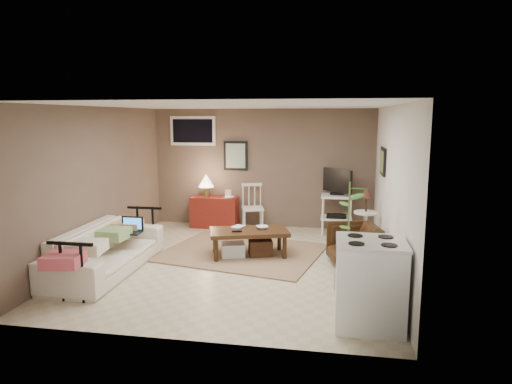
% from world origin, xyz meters
% --- Properties ---
extents(floor, '(5.00, 5.00, 0.00)m').
position_xyz_m(floor, '(0.00, 0.00, 0.00)').
color(floor, '#C1B293').
rests_on(floor, ground).
extents(art_back, '(0.50, 0.03, 0.60)m').
position_xyz_m(art_back, '(-0.55, 2.48, 1.45)').
color(art_back, black).
extents(art_right, '(0.03, 0.60, 0.45)m').
position_xyz_m(art_right, '(2.23, 1.05, 1.52)').
color(art_right, black).
extents(window, '(0.96, 0.03, 0.60)m').
position_xyz_m(window, '(-1.45, 2.48, 1.95)').
color(window, silver).
extents(rug, '(2.86, 2.47, 0.02)m').
position_xyz_m(rug, '(-0.04, 0.54, 0.01)').
color(rug, '#8B6D51').
rests_on(rug, floor).
extents(coffee_table, '(1.38, 0.98, 0.47)m').
position_xyz_m(coffee_table, '(0.11, 0.35, 0.26)').
color(coffee_table, '#361B0E').
rests_on(coffee_table, floor).
extents(sofa, '(0.66, 2.25, 0.88)m').
position_xyz_m(sofa, '(-1.80, -0.69, 0.44)').
color(sofa, white).
rests_on(sofa, floor).
extents(sofa_pillows, '(0.43, 2.14, 0.15)m').
position_xyz_m(sofa_pillows, '(-1.75, -0.95, 0.54)').
color(sofa_pillows, beige).
rests_on(sofa_pillows, sofa).
extents(sofa_end_rails, '(0.61, 2.25, 0.76)m').
position_xyz_m(sofa_end_rails, '(-1.67, -0.69, 0.38)').
color(sofa_end_rails, black).
rests_on(sofa_end_rails, floor).
extents(laptop, '(0.35, 0.25, 0.24)m').
position_xyz_m(laptop, '(-1.58, -0.30, 0.57)').
color(laptop, black).
rests_on(laptop, sofa).
extents(red_console, '(0.94, 0.42, 1.09)m').
position_xyz_m(red_console, '(-0.96, 2.23, 0.38)').
color(red_console, maroon).
rests_on(red_console, floor).
extents(spindle_chair, '(0.51, 0.51, 0.92)m').
position_xyz_m(spindle_chair, '(-0.14, 2.16, 0.43)').
color(spindle_chair, silver).
rests_on(spindle_chair, floor).
extents(tv_stand, '(0.59, 0.59, 1.25)m').
position_xyz_m(tv_stand, '(1.51, 2.15, 0.66)').
color(tv_stand, silver).
rests_on(tv_stand, floor).
extents(side_table, '(0.40, 0.40, 1.08)m').
position_xyz_m(side_table, '(1.99, 1.14, 0.67)').
color(side_table, silver).
rests_on(side_table, floor).
extents(armchair, '(0.79, 0.82, 0.71)m').
position_xyz_m(armchair, '(1.76, 0.18, 0.36)').
color(armchair, '#311E0D').
rests_on(armchair, floor).
extents(potted_plant, '(0.36, 0.36, 1.45)m').
position_xyz_m(potted_plant, '(1.64, -0.84, 0.77)').
color(potted_plant, '#9F967E').
rests_on(potted_plant, floor).
extents(stove, '(0.73, 0.68, 0.96)m').
position_xyz_m(stove, '(1.85, -1.83, 0.48)').
color(stove, white).
rests_on(stove, floor).
extents(bowl, '(0.19, 0.12, 0.19)m').
position_xyz_m(bowl, '(0.32, 0.47, 0.54)').
color(bowl, '#361B0E').
rests_on(bowl, coffee_table).
extents(book_table, '(0.16, 0.07, 0.23)m').
position_xyz_m(book_table, '(-0.17, 0.53, 0.56)').
color(book_table, '#361B0E').
rests_on(book_table, coffee_table).
extents(book_console, '(0.18, 0.03, 0.24)m').
position_xyz_m(book_console, '(-0.71, 2.20, 0.75)').
color(book_console, '#361B0E').
rests_on(book_console, red_console).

